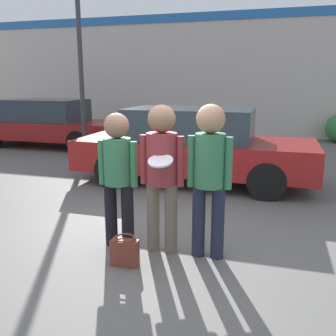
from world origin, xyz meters
The scene contains 9 objects.
ground_plane centered at (0.00, 0.00, 0.00)m, with size 56.00×56.00×0.00m, color #5B5956.
storefront_building centered at (0.00, 10.02, 2.23)m, with size 24.00×0.22×4.40m.
person_left centered at (-0.25, -0.12, 0.96)m, with size 0.49×0.32×1.63m.
person_middle_with_frisbee centered at (0.30, -0.13, 1.04)m, with size 0.52×0.56×1.73m.
person_right centered at (0.85, -0.12, 1.05)m, with size 0.50×0.33×1.75m.
parked_car_near centered at (-0.03, 3.05, 0.74)m, with size 4.60×1.79×1.47m.
parked_car_far centered at (-5.34, 6.00, 0.72)m, with size 4.70×1.78×1.45m.
street_lamp centered at (-3.08, 4.77, 3.18)m, with size 1.52×0.35×5.04m.
handbag centered at (0.01, -0.59, 0.16)m, with size 0.30×0.23×0.33m.
Camera 1 is at (1.53, -4.09, 1.98)m, focal length 40.00 mm.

